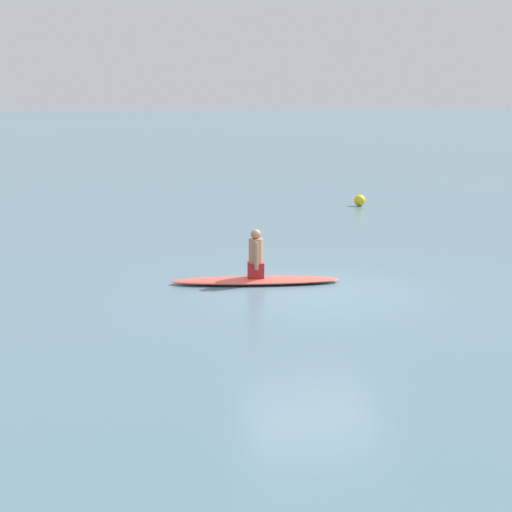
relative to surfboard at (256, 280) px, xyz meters
name	(u,v)px	position (x,y,z in m)	size (l,w,h in m)	color
ground_plane	(313,292)	(0.94, 0.80, -0.06)	(400.00, 400.00, 0.00)	slate
surfboard	(256,280)	(0.00, 0.00, 0.00)	(3.15, 0.64, 0.12)	#D84C3F
person_paddler	(256,256)	(0.00, 0.00, 0.47)	(0.40, 0.34, 0.91)	#A51E23
buoy_marker	(360,200)	(-10.08, 6.21, 0.12)	(0.36, 0.36, 0.36)	yellow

